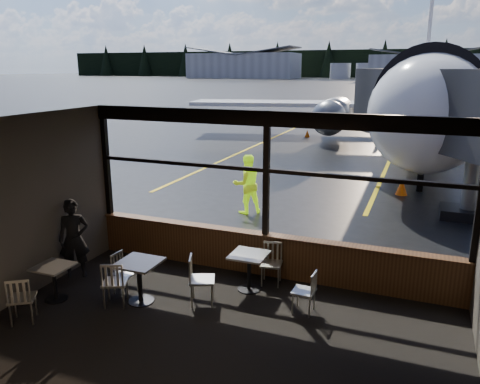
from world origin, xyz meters
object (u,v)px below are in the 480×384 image
Objects in this scene: ground_crew at (247,184)px; cone_nose at (402,187)px; cafe_table_near at (249,272)px; airliner at (430,48)px; chair_mid_s at (115,283)px; passenger at (74,239)px; chair_near_e at (304,292)px; chair_near_w at (202,280)px; chair_left_s at (22,299)px; cone_wing at (307,133)px; chair_near_n at (271,264)px; jet_bridge at (450,137)px; cafe_table_left at (55,283)px; chair_mid_w at (125,273)px; cafe_table_mid at (140,282)px.

ground_crew is 5.88m from cone_nose.
cafe_table_near is 1.35× the size of cone_nose.
cafe_table_near is at bearing -98.47° from airliner.
passenger reaches higher than chair_mid_s.
chair_near_w is at bearing 104.40° from chair_near_e.
chair_left_s reaches higher than cone_wing.
chair_near_w is 1.05× the size of chair_mid_s.
airliner is 40.23× the size of chair_near_n.
chair_left_s is (-6.92, -8.89, -1.99)m from jet_bridge.
cafe_table_left is 0.85× the size of chair_mid_w.
chair_near_w reaches higher than chair_left_s.
chair_near_e is at bearing 126.11° from chair_near_n.
cone_wing is at bearing 116.88° from jet_bridge.
airliner is 42.42× the size of cafe_table_mid.
jet_bridge reaches higher than ground_crew.
chair_near_e is 0.85× the size of chair_near_w.
cafe_table_mid is 0.45m from chair_mid_s.
ground_crew is 3.15× the size of cone_nose.
chair_mid_w is (-5.04, -22.38, -4.95)m from airliner.
chair_near_w is (1.12, 0.38, 0.07)m from cafe_table_mid.
chair_mid_w is (-2.22, -1.01, 0.03)m from cafe_table_near.
cafe_table_mid is at bearing 28.60° from chair_near_n.
chair_mid_w is 0.94× the size of chair_left_s.
jet_bridge is 6.53× the size of passenger.
passenger is (-4.86, -0.30, 0.44)m from chair_near_e.
chair_mid_w is at bearing 33.96° from cafe_table_left.
cafe_table_near is 0.53m from chair_near_n.
ground_crew is (-2.22, 4.44, 0.47)m from chair_near_n.
chair_mid_s is 1.58m from chair_left_s.
chair_mid_w is (1.09, 0.73, 0.06)m from cafe_table_left.
chair_near_w is at bearing -126.27° from cafe_table_near.
cone_nose is (3.06, 9.64, -0.19)m from chair_near_w.
chair_left_s is (0.06, -0.84, 0.09)m from cafe_table_left.
chair_near_n is 1.90× the size of cone_wing.
jet_bridge is 8.57m from chair_near_w.
jet_bridge is 11.44m from chair_left_s.
cafe_table_near is 0.95× the size of chair_near_e.
cafe_table_near is 1.69× the size of cone_wing.
airliner is at bearing 93.20° from jet_bridge.
cafe_table_mid is 0.99× the size of chair_mid_w.
airliner is 38.36× the size of chair_mid_s.
cone_nose is (2.43, 8.79, -0.10)m from cafe_table_near.
chair_near_e is at bearing 15.78° from cafe_table_left.
cone_nose is at bearing 116.42° from jet_bridge.
cone_nose is at bearing -113.77° from chair_near_n.
chair_left_s reaches higher than chair_near_e.
ground_crew reaches higher than chair_mid_s.
chair_left_s is 1.91m from passenger.
jet_bridge is 13.44× the size of cafe_table_mid.
chair_near_w is (-1.85, -0.39, 0.07)m from chair_near_e.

